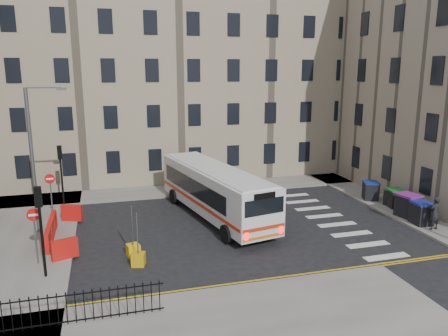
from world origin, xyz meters
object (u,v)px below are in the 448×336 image
wheelie_bin_e (371,190)px  bollard_chevron (138,259)px  streetlamp (32,158)px  bus (215,190)px  wheelie_bin_b (408,205)px  wheelie_bin_d (393,197)px  wheelie_bin_a (422,213)px  wheelie_bin_c (395,198)px  pedestrian (435,213)px  bollard_yellow (133,250)px

wheelie_bin_e → bollard_chevron: 17.66m
streetlamp → bus: streetlamp is taller
wheelie_bin_b → bollard_chevron: 16.81m
wheelie_bin_d → wheelie_bin_b: bearing=-121.1°
streetlamp → bollard_chevron: (5.07, -5.66, -4.04)m
streetlamp → wheelie_bin_a: streetlamp is taller
wheelie_bin_a → wheelie_bin_e: wheelie_bin_a is taller
wheelie_bin_c → bollard_chevron: 17.61m
streetlamp → pedestrian: size_ratio=4.20×
wheelie_bin_b → pedestrian: size_ratio=0.77×
bus → wheelie_bin_d: (11.99, -1.28, -1.08)m
streetlamp → bus: bearing=0.1°
streetlamp → wheelie_bin_a: 22.42m
streetlamp → bollard_yellow: size_ratio=13.57×
wheelie_bin_b → wheelie_bin_d: (0.54, 2.16, -0.16)m
wheelie_bin_b → pedestrian: (-0.07, -2.34, 0.25)m
wheelie_bin_e → bollard_yellow: size_ratio=2.37×
bollard_chevron → streetlamp: bearing=131.8°
wheelie_bin_e → bollard_chevron: wheelie_bin_e is taller
wheelie_bin_b → bollard_yellow: (-16.81, -1.08, -0.57)m
wheelie_bin_b → wheelie_bin_d: 2.23m
wheelie_bin_c → bollard_yellow: 17.53m
wheelie_bin_c → wheelie_bin_b: bearing=-94.3°
wheelie_bin_b → wheelie_bin_e: wheelie_bin_b is taller
wheelie_bin_c → pedestrian: bearing=-87.5°
streetlamp → wheelie_bin_e: size_ratio=5.71×
streetlamp → wheelie_bin_c: bearing=-4.0°
wheelie_bin_b → bollard_yellow: size_ratio=2.47×
wheelie_bin_b → wheelie_bin_c: wheelie_bin_b is taller
wheelie_bin_a → wheelie_bin_c: wheelie_bin_a is taller
wheelie_bin_d → bollard_yellow: bearing=173.6°
wheelie_bin_a → wheelie_bin_b: wheelie_bin_b is taller
wheelie_bin_e → bollard_chevron: bearing=-139.2°
pedestrian → wheelie_bin_a: bearing=-97.5°
wheelie_bin_a → bollard_chevron: (-16.55, -0.88, -0.52)m
pedestrian → wheelie_bin_b: bearing=-101.0°
wheelie_bin_e → pedestrian: pedestrian is taller
streetlamp → pedestrian: bearing=-14.9°
wheelie_bin_a → bollard_yellow: wheelie_bin_a is taller
wheelie_bin_e → bollard_yellow: (-16.73, -4.92, -0.49)m
wheelie_bin_d → wheelie_bin_e: (-0.62, 1.68, 0.07)m
wheelie_bin_e → wheelie_bin_d: bearing=-49.2°
wheelie_bin_e → pedestrian: bearing=-69.3°
wheelie_bin_c → wheelie_bin_e: size_ratio=0.87×
bollard_chevron → bus: bearing=47.5°
bus → wheelie_bin_b: bearing=-28.2°
pedestrian → wheelie_bin_e: bearing=-99.2°
wheelie_bin_a → bollard_yellow: bearing=-176.7°
streetlamp → bollard_yellow: (4.92, -4.51, -4.04)m
bus → wheelie_bin_d: 12.11m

